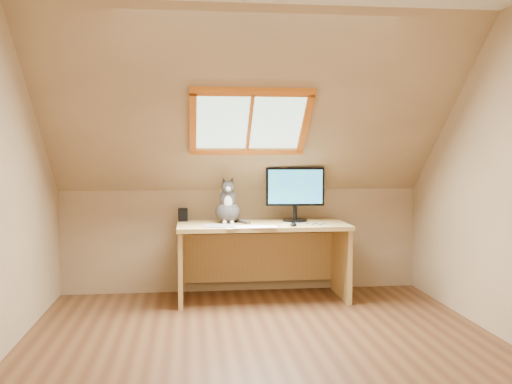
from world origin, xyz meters
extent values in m
plane|color=brown|center=(0.00, 0.00, 0.00)|extent=(3.50, 3.50, 0.00)
cube|color=tan|center=(0.00, -1.75, 1.20)|extent=(3.50, 0.02, 2.40)
cube|color=tan|center=(1.75, 0.00, 1.20)|extent=(0.02, 3.50, 2.40)
cube|color=tan|center=(0.00, 1.75, 0.50)|extent=(3.50, 0.02, 1.00)
cube|color=tan|center=(0.00, 0.97, 1.70)|extent=(3.50, 1.56, 1.41)
cube|color=#B2E0CC|center=(0.00, 1.05, 1.63)|extent=(0.90, 0.53, 0.48)
cube|color=orange|center=(0.00, 1.05, 1.63)|extent=(1.02, 0.64, 0.59)
cube|color=tan|center=(0.15, 1.38, 0.69)|extent=(1.56, 0.68, 0.04)
cube|color=tan|center=(-0.60, 1.38, 0.34)|extent=(0.04, 0.61, 0.67)
cube|color=tan|center=(0.90, 1.38, 0.34)|extent=(0.04, 0.61, 0.67)
cube|color=tan|center=(0.15, 1.69, 0.34)|extent=(1.46, 0.03, 0.47)
cylinder|color=black|center=(0.48, 1.50, 0.72)|extent=(0.23, 0.23, 0.02)
cylinder|color=black|center=(0.48, 1.50, 0.80)|extent=(0.04, 0.04, 0.13)
cube|color=black|center=(0.48, 1.50, 1.04)|extent=(0.56, 0.07, 0.36)
cube|color=#1B36B6|center=(0.48, 1.47, 1.04)|extent=(0.51, 0.04, 0.32)
ellipsoid|color=#413C39|center=(-0.16, 1.47, 0.81)|extent=(0.24, 0.29, 0.20)
ellipsoid|color=#413C39|center=(-0.16, 1.45, 0.93)|extent=(0.16, 0.16, 0.22)
ellipsoid|color=silver|center=(-0.16, 1.38, 0.91)|extent=(0.08, 0.04, 0.13)
ellipsoid|color=#413C39|center=(-0.16, 1.40, 1.05)|extent=(0.13, 0.11, 0.11)
sphere|color=silver|center=(-0.16, 1.35, 1.03)|extent=(0.04, 0.04, 0.04)
cone|color=#413C39|center=(-0.20, 1.42, 1.11)|extent=(0.06, 0.06, 0.07)
cone|color=#413C39|center=(-0.12, 1.42, 1.11)|extent=(0.06, 0.06, 0.07)
cube|color=black|center=(-0.58, 1.63, 0.77)|extent=(0.09, 0.09, 0.12)
cube|color=#B2B2B7|center=(-0.24, 1.19, 0.72)|extent=(0.30, 0.24, 0.01)
ellipsoid|color=black|center=(0.40, 1.14, 0.73)|extent=(0.09, 0.11, 0.03)
cube|color=white|center=(0.02, 1.12, 0.71)|extent=(0.33, 0.27, 0.00)
cube|color=white|center=(0.02, 1.12, 0.71)|extent=(0.32, 0.24, 0.00)
camera|label=1|loc=(-0.51, -3.80, 1.37)|focal=40.00mm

